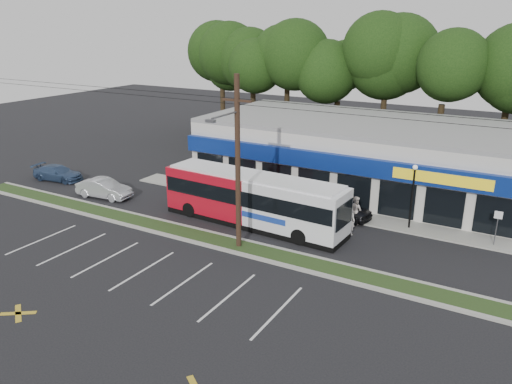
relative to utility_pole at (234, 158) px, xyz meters
The scene contains 16 objects.
ground 6.18m from the utility_pole, 161.89° to the right, with size 120.00×120.00×0.00m, color black.
grass_strip 6.06m from the utility_pole, behind, with size 40.00×1.60×0.12m, color #1E3214.
curb_south 6.10m from the utility_pole, 164.67° to the right, with size 40.00×0.25×0.14m, color #9E9E93.
curb_north 6.12m from the utility_pole, 161.93° to the left, with size 40.00×0.25×0.14m, color #9E9E93.
sidewalk 9.93m from the utility_pole, 74.97° to the left, with size 32.00×2.20×0.10m, color #9E9E93.
strip_mall 15.47m from the utility_pole, 79.90° to the left, with size 25.00×12.55×5.30m.
utility_pole is the anchor object (origin of this frame).
lamp_post 11.67m from the utility_pole, 43.95° to the left, with size 0.30×0.30×4.25m.
sign_post 15.71m from the utility_pole, 30.15° to the left, with size 0.45×0.10×2.23m.
tree_line 25.28m from the utility_pole, 87.33° to the left, with size 46.76×6.76×11.83m.
metrobus 5.16m from the utility_pole, 103.68° to the left, with size 12.70×3.29×3.38m.
car_dark 9.66m from the utility_pole, 63.87° to the left, with size 1.66×4.13×1.41m, color black.
car_silver 14.33m from the utility_pole, 169.04° to the left, with size 1.51×4.32×1.42m, color #A6A7AD.
car_blue 20.84m from the utility_pole, 169.19° to the left, with size 1.76×4.34×1.26m, color navy.
pedestrian_a 8.51m from the utility_pole, 44.63° to the left, with size 0.67×0.44×1.84m, color white.
pedestrian_b 9.65m from the utility_pole, 55.45° to the left, with size 0.91×0.71×1.87m, color beige.
Camera 1 is at (17.17, -21.69, 12.51)m, focal length 35.00 mm.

